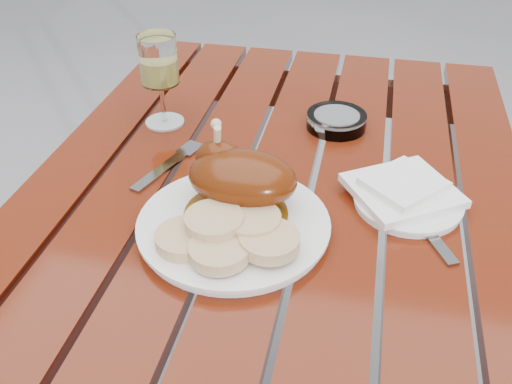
% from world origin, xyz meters
% --- Properties ---
extents(table, '(0.80, 1.20, 0.75)m').
position_xyz_m(table, '(0.00, 0.00, 0.38)').
color(table, '#65210C').
rests_on(table, ground).
extents(dinner_plate, '(0.34, 0.34, 0.02)m').
position_xyz_m(dinner_plate, '(-0.04, -0.10, 0.76)').
color(dinner_plate, white).
rests_on(dinner_plate, table).
extents(roast_duck, '(0.16, 0.16, 0.12)m').
position_xyz_m(roast_duck, '(-0.04, -0.05, 0.81)').
color(roast_duck, '#5A340A').
rests_on(roast_duck, dinner_plate).
extents(bread_dumplings, '(0.20, 0.14, 0.03)m').
position_xyz_m(bread_dumplings, '(-0.03, -0.15, 0.79)').
color(bread_dumplings, tan).
rests_on(bread_dumplings, dinner_plate).
extents(wine_glass, '(0.08, 0.08, 0.17)m').
position_xyz_m(wine_glass, '(-0.24, 0.19, 0.84)').
color(wine_glass, '#CDC55D').
rests_on(wine_glass, table).
extents(side_plate, '(0.17, 0.17, 0.01)m').
position_xyz_m(side_plate, '(0.21, 0.02, 0.76)').
color(side_plate, white).
rests_on(side_plate, table).
extents(napkin, '(0.20, 0.20, 0.01)m').
position_xyz_m(napkin, '(0.20, 0.03, 0.77)').
color(napkin, white).
rests_on(napkin, side_plate).
extents(ashtray, '(0.12, 0.12, 0.03)m').
position_xyz_m(ashtray, '(0.08, 0.24, 0.76)').
color(ashtray, '#B2B7BC').
rests_on(ashtray, table).
extents(fork, '(0.07, 0.16, 0.01)m').
position_xyz_m(fork, '(-0.19, 0.04, 0.75)').
color(fork, gray).
rests_on(fork, table).
extents(knife, '(0.10, 0.17, 0.01)m').
position_xyz_m(knife, '(0.23, -0.03, 0.75)').
color(knife, gray).
rests_on(knife, table).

